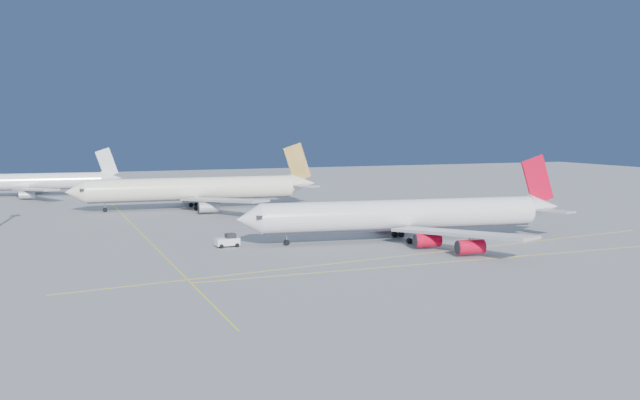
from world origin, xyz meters
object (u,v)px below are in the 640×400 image
at_px(airliner_virgin, 408,215).
at_px(airliner_third, 29,182).
at_px(airliner_etihad, 198,189).
at_px(pushback_tug, 228,241).

height_order(airliner_virgin, airliner_third, airliner_virgin).
height_order(airliner_etihad, airliner_third, airliner_etihad).
distance_m(airliner_virgin, airliner_third, 141.76).
bearing_deg(pushback_tug, airliner_third, 102.05).
bearing_deg(pushback_tug, airliner_etihad, 78.33).
bearing_deg(airliner_third, airliner_virgin, -55.41).
distance_m(airliner_etihad, airliner_third, 68.91).
bearing_deg(airliner_virgin, airliner_etihad, 118.43).
distance_m(airliner_virgin, pushback_tug, 35.67).
relative_size(airliner_virgin, pushback_tug, 14.84).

